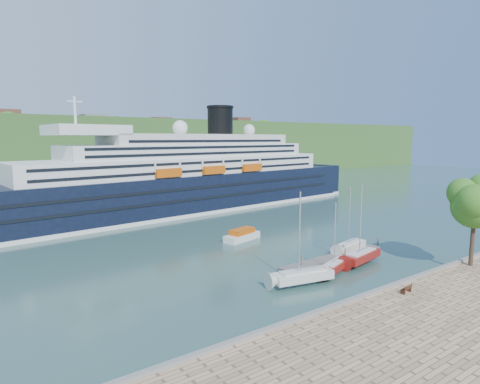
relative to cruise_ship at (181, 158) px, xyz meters
The scene contains 12 objects.
ground 57.94m from the cruise_ship, 95.27° to the right, with size 400.00×400.00×0.00m, color #2B4E45.
far_hillside 88.71m from the cruise_ship, 93.36° to the left, with size 400.00×50.00×24.00m, color #2C5020.
quay_coping 57.90m from the cruise_ship, 95.25° to the right, with size 220.00×0.50×0.30m, color slate.
cruise_ship is the anchor object (origin of this frame).
park_bench 59.63m from the cruise_ship, 95.11° to the right, with size 1.46×0.60×0.93m, color #482614, non-canonical shape.
promenade_tree 58.93m from the cruise_ship, 81.05° to the right, with size 7.24×7.24×12.00m, color #275C18, non-canonical shape.
floating_pontoon 45.98m from the cruise_ship, 89.92° to the right, with size 18.47×2.26×0.41m, color slate, non-canonical shape.
sailboat_white_near 50.47m from the cruise_ship, 101.70° to the right, with size 7.81×2.17×10.08m, color silver, non-canonical shape.
sailboat_red 48.39m from the cruise_ship, 88.22° to the right, with size 7.80×2.17×10.07m, color maroon, non-canonical shape.
sailboat_white_far 44.38m from the cruise_ship, 84.00° to the right, with size 7.07×1.96×9.13m, color silver, non-canonical shape.
tender_launch 31.17m from the cruise_ship, 97.99° to the right, with size 6.78×2.32×1.87m, color #C7500B, non-canonical shape.
sailboat_extra 49.00m from the cruise_ship, 94.65° to the right, with size 6.46×1.79×8.34m, color maroon, non-canonical shape.
Camera 1 is at (-35.73, -23.55, 16.31)m, focal length 30.00 mm.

